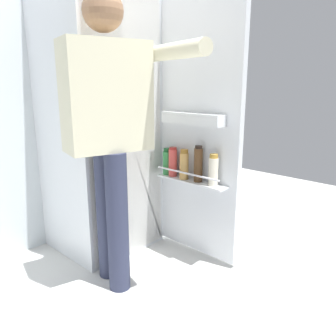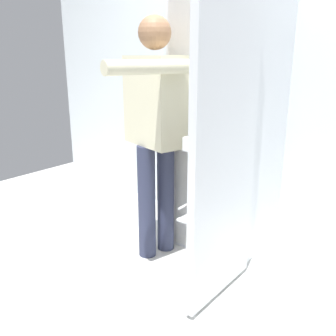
# 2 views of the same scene
# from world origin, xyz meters

# --- Properties ---
(ground_plane) EXTENTS (5.29, 5.29, 0.00)m
(ground_plane) POSITION_xyz_m (0.00, 0.00, 0.00)
(ground_plane) COLOR silver
(kitchen_wall) EXTENTS (4.40, 0.10, 2.60)m
(kitchen_wall) POSITION_xyz_m (0.00, 0.89, 1.30)
(kitchen_wall) COLOR silver
(kitchen_wall) RESTS_ON ground_plane
(refrigerator) EXTENTS (0.68, 1.20, 1.75)m
(refrigerator) POSITION_xyz_m (0.02, 0.49, 0.87)
(refrigerator) COLOR silver
(refrigerator) RESTS_ON ground_plane
(person) EXTENTS (0.55, 0.80, 1.59)m
(person) POSITION_xyz_m (-0.26, 0.08, 0.95)
(person) COLOR #2D334C
(person) RESTS_ON ground_plane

